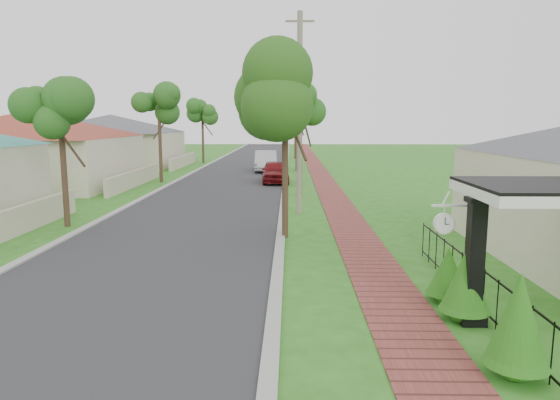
% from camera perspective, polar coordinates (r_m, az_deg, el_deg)
% --- Properties ---
extents(ground, '(160.00, 160.00, 0.00)m').
position_cam_1_polar(ground, '(11.18, -3.97, -11.68)').
color(ground, '#2B6D1A').
rests_on(ground, ground).
extents(road, '(7.00, 120.00, 0.02)m').
position_cam_1_polar(road, '(30.93, -6.21, 1.55)').
color(road, '#28282B').
rests_on(road, ground).
extents(kerb_right, '(0.30, 120.00, 0.10)m').
position_cam_1_polar(kerb_right, '(30.68, 0.57, 1.54)').
color(kerb_right, '#9E9E99').
rests_on(kerb_right, ground).
extents(kerb_left, '(0.30, 120.00, 0.10)m').
position_cam_1_polar(kerb_left, '(31.61, -12.79, 1.54)').
color(kerb_left, '#9E9E99').
rests_on(kerb_left, ground).
extents(sidewalk, '(1.50, 120.00, 0.03)m').
position_cam_1_polar(sidewalk, '(30.76, 5.42, 1.52)').
color(sidewalk, brown).
rests_on(sidewalk, ground).
extents(porch_post, '(0.48, 0.48, 2.52)m').
position_cam_1_polar(porch_post, '(10.46, 21.30, -7.27)').
color(porch_post, black).
rests_on(porch_post, ground).
extents(picket_fence, '(0.03, 8.02, 1.00)m').
position_cam_1_polar(picket_fence, '(11.64, 21.09, -8.65)').
color(picket_fence, black).
rests_on(picket_fence, ground).
extents(street_trees, '(10.70, 37.65, 5.89)m').
position_cam_1_polar(street_trees, '(37.47, -4.78, 9.80)').
color(street_trees, '#382619').
rests_on(street_trees, ground).
extents(hedge_row, '(0.87, 4.22, 1.79)m').
position_cam_1_polar(hedge_row, '(10.14, 21.51, -10.17)').
color(hedge_row, '#245B12').
rests_on(hedge_row, ground).
extents(far_house_red, '(15.56, 15.56, 4.60)m').
position_cam_1_polar(far_house_red, '(34.38, -26.57, 5.32)').
color(far_house_red, beige).
rests_on(far_house_red, ground).
extents(far_house_grey, '(15.56, 15.56, 4.60)m').
position_cam_1_polar(far_house_grey, '(47.22, -18.68, 6.51)').
color(far_house_grey, beige).
rests_on(far_house_grey, ground).
extents(parked_car_red, '(1.96, 4.32, 1.44)m').
position_cam_1_polar(parked_car_red, '(32.55, -0.57, 3.24)').
color(parked_car_red, maroon).
rests_on(parked_car_red, ground).
extents(parked_car_white, '(1.96, 5.00, 1.62)m').
position_cam_1_polar(parked_car_white, '(40.21, -1.64, 4.45)').
color(parked_car_white, '#BABABC').
rests_on(parked_car_white, ground).
extents(near_tree, '(2.30, 2.30, 5.91)m').
position_cam_1_polar(near_tree, '(16.77, 0.60, 11.60)').
color(near_tree, '#382619').
rests_on(near_tree, ground).
extents(utility_pole, '(1.20, 0.24, 8.44)m').
position_cam_1_polar(utility_pole, '(21.42, 2.24, 9.83)').
color(utility_pole, gray).
rests_on(utility_pole, ground).
extents(station_clock, '(0.71, 0.13, 0.60)m').
position_cam_1_polar(station_clock, '(10.48, 18.28, -2.41)').
color(station_clock, white).
rests_on(station_clock, ground).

